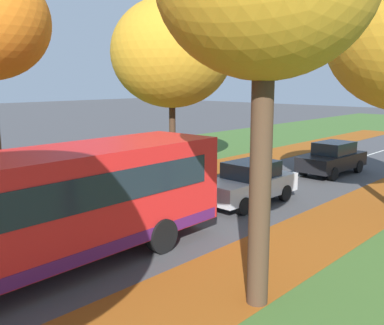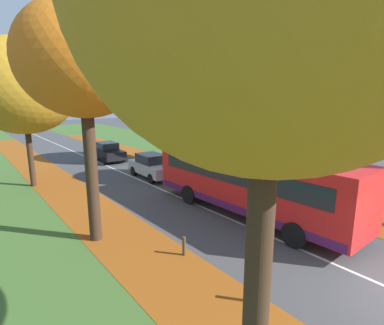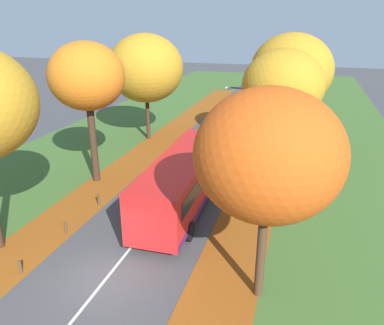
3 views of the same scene
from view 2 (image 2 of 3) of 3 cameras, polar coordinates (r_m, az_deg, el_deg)
The scene contains 14 objects.
leaf_litter_left at distance 17.40m, azimuth -21.14°, elevation -6.56°, with size 2.80×60.00×0.00m, color #8C4714.
grass_verge_right at distance 29.10m, azimuth 1.81°, elevation 1.49°, with size 12.00×90.00×0.01m, color #3D6028.
leaf_litter_right at distance 21.72m, azimuth 2.65°, elevation -2.13°, with size 2.80×60.00×0.00m, color #8C4714.
road_centre_line at distance 24.36m, azimuth -15.04°, elevation -1.00°, with size 0.12×80.00×0.01m, color silver.
tree_left_near at distance 11.41m, azimuth -19.98°, elevation 17.83°, with size 4.48×4.48×8.67m.
tree_left_mid at distance 20.50m, azimuth -29.56°, elevation 12.51°, with size 6.19×6.19×8.82m.
tree_right_near at distance 18.69m, azimuth 15.62°, elevation 15.21°, with size 4.24×4.24×8.46m.
tree_right_mid at distance 25.09m, azimuth -1.54°, elevation 14.15°, with size 6.01×6.01×8.97m.
bollard_second at distance 8.76m, azimuth 12.12°, elevation -22.83°, with size 0.12×0.12×0.69m, color #4C3823.
bollard_third at distance 10.70m, azimuth -1.52°, elevation -15.64°, with size 0.12×0.12×0.69m, color #4C3823.
streetlamp_right at distance 18.84m, azimuth 5.07°, elevation 7.17°, with size 1.89×0.28×6.00m.
bus at distance 14.03m, azimuth 10.73°, elevation -3.11°, with size 2.84×10.46×2.98m.
car_silver_lead at distance 20.74m, azimuth -7.65°, elevation -0.63°, with size 1.91×4.26×1.62m.
car_black_following at distance 27.13m, azimuth -15.74°, elevation 2.01°, with size 1.93×4.27×1.62m.
Camera 2 is at (-9.18, -1.93, 5.31)m, focal length 28.00 mm.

